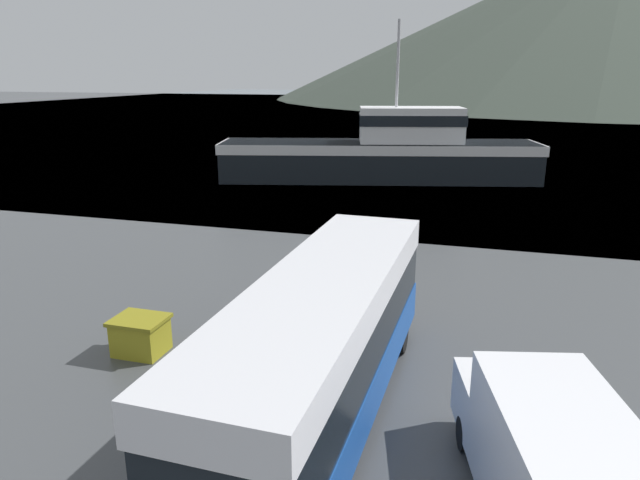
# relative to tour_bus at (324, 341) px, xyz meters

# --- Properties ---
(water_surface) EXTENTS (240.00, 240.00, 0.00)m
(water_surface) POSITION_rel_tour_bus_xyz_m (0.86, 134.55, -1.92)
(water_surface) COLOR slate
(water_surface) RESTS_ON ground
(hill_backdrop) EXTENTS (209.14, 209.14, 47.94)m
(hill_backdrop) POSITION_rel_tour_bus_xyz_m (39.59, 191.04, 22.05)
(hill_backdrop) COLOR #3D473D
(hill_backdrop) RESTS_ON ground
(tour_bus) EXTENTS (2.76, 10.87, 3.43)m
(tour_bus) POSITION_rel_tour_bus_xyz_m (0.00, 0.00, 0.00)
(tour_bus) COLOR #194799
(tour_bus) RESTS_ON ground
(delivery_van) EXTENTS (3.25, 5.79, 2.56)m
(delivery_van) POSITION_rel_tour_bus_xyz_m (4.44, -1.95, -0.58)
(delivery_van) COLOR silver
(delivery_van) RESTS_ON ground
(fishing_boat) EXTENTS (23.30, 9.92, 11.09)m
(fishing_boat) POSITION_rel_tour_bus_xyz_m (-3.99, 30.25, 0.10)
(fishing_boat) COLOR black
(fishing_boat) RESTS_ON water_surface
(storage_bin) EXTENTS (1.45, 1.19, 1.05)m
(storage_bin) POSITION_rel_tour_bus_xyz_m (-5.77, 1.63, -1.39)
(storage_bin) COLOR olive
(storage_bin) RESTS_ON ground
(mooring_bollard) EXTENTS (0.38, 0.38, 0.78)m
(mooring_bollard) POSITION_rel_tour_bus_xyz_m (-1.81, 13.29, -1.50)
(mooring_bollard) COLOR #B29919
(mooring_bollard) RESTS_ON ground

